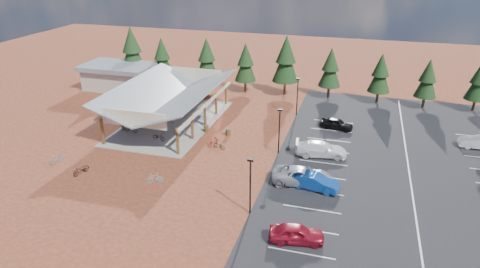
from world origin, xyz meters
TOP-DOWN VIEW (x-y plane):
  - ground at (0.00, 0.00)m, footprint 140.00×140.00m
  - asphalt_lot at (18.50, 3.00)m, footprint 27.00×44.00m
  - concrete_pad at (-10.00, 7.00)m, footprint 10.60×18.60m
  - bike_pavilion at (-10.00, 7.00)m, footprint 11.65×19.40m
  - outbuilding at (-24.00, 18.00)m, footprint 11.00×7.00m
  - lamp_post_0 at (5.00, -10.00)m, footprint 0.50×0.25m
  - lamp_post_1 at (5.00, 2.00)m, footprint 0.50×0.25m
  - lamp_post_2 at (5.00, 14.00)m, footprint 0.50×0.25m
  - trash_bin_0 at (-4.63, 5.24)m, footprint 0.60×0.60m
  - trash_bin_1 at (-1.73, 4.97)m, footprint 0.60×0.60m
  - pine_0 at (-23.20, 21.36)m, footprint 3.98×3.98m
  - pine_1 at (-18.10, 21.64)m, footprint 3.31×3.31m
  - pine_2 at (-10.50, 21.67)m, footprint 3.50×3.50m
  - pine_3 at (-4.29, 21.83)m, footprint 3.28×3.28m
  - pine_4 at (1.84, 22.08)m, footprint 3.89×3.89m
  - pine_5 at (8.37, 22.63)m, footprint 3.25×3.25m
  - pine_6 at (15.37, 22.14)m, footprint 3.14×3.14m
  - pine_7 at (21.56, 21.75)m, footprint 3.01×3.01m
  - pine_8 at (28.08, 22.43)m, footprint 3.06×3.06m
  - bike_0 at (-13.29, 2.47)m, footprint 1.78×0.75m
  - bike_1 at (-12.08, 6.59)m, footprint 1.55×0.84m
  - bike_2 at (-11.75, 8.01)m, footprint 1.64×0.64m
  - bike_3 at (-11.35, 13.26)m, footprint 1.51×0.54m
  - bike_4 at (-9.01, 1.22)m, footprint 1.77×0.91m
  - bike_5 at (-9.30, 5.45)m, footprint 1.82×0.67m
  - bike_6 at (-6.60, 8.68)m, footprint 1.70×0.90m
  - bike_7 at (-7.50, 14.74)m, footprint 1.75×0.70m
  - bike_8 at (-12.91, -8.08)m, footprint 1.14×1.98m
  - bike_9 at (-16.83, -6.74)m, footprint 1.07×1.57m
  - bike_13 at (-5.03, -7.64)m, footprint 1.72×1.12m
  - bike_15 at (-2.54, 1.91)m, footprint 1.15×1.88m
  - bike_16 at (-1.61, 1.26)m, footprint 1.66×1.07m
  - car_0 at (9.40, -12.72)m, footprint 4.45×2.40m
  - car_1 at (9.74, -4.53)m, footprint 4.72×2.18m
  - car_2 at (8.52, -3.89)m, footprint 5.93×3.01m
  - car_3 at (9.52, 2.63)m, footprint 5.77×2.95m
  - car_4 at (10.55, 10.67)m, footprint 4.20×2.31m
  - car_9 at (26.32, 9.44)m, footprint 4.35×1.60m

SIDE VIEW (x-z plane):
  - ground at x=0.00m, z-range 0.00..0.00m
  - asphalt_lot at x=18.50m, z-range 0.00..0.04m
  - concrete_pad at x=-10.00m, z-range 0.00..0.10m
  - bike_16 at x=-1.61m, z-range 0.00..0.82m
  - trash_bin_0 at x=-4.63m, z-range 0.00..0.90m
  - trash_bin_1 at x=-1.73m, z-range 0.00..0.90m
  - bike_9 at x=-16.83m, z-range 0.00..0.92m
  - bike_8 at x=-12.91m, z-range 0.00..0.98m
  - bike_13 at x=-5.03m, z-range 0.00..1.01m
  - bike_2 at x=-11.75m, z-range 0.10..0.95m
  - bike_6 at x=-6.60m, z-range 0.10..0.95m
  - bike_4 at x=-9.01m, z-range 0.10..0.99m
  - bike_3 at x=-11.35m, z-range 0.10..0.99m
  - bike_15 at x=-2.54m, z-range 0.00..1.10m
  - bike_1 at x=-12.08m, z-range 0.10..1.00m
  - bike_0 at x=-13.29m, z-range 0.10..1.01m
  - bike_7 at x=-7.50m, z-range 0.10..1.13m
  - bike_5 at x=-9.30m, z-range 0.10..1.17m
  - car_4 at x=10.55m, z-range 0.04..1.39m
  - car_9 at x=26.32m, z-range 0.04..1.46m
  - car_0 at x=9.40m, z-range 0.04..1.48m
  - car_1 at x=9.74m, z-range 0.04..1.54m
  - car_3 at x=9.52m, z-range 0.04..1.64m
  - car_2 at x=8.52m, z-range 0.04..1.65m
  - outbuilding at x=-24.00m, z-range 0.08..3.98m
  - lamp_post_0 at x=5.00m, z-range 0.41..5.55m
  - lamp_post_1 at x=5.00m, z-range 0.41..5.55m
  - lamp_post_2 at x=5.00m, z-range 0.41..5.55m
  - bike_pavilion at x=-10.00m, z-range 1.34..6.31m
  - pine_7 at x=21.56m, z-range 0.77..7.77m
  - pine_8 at x=28.08m, z-range 0.78..7.91m
  - pine_6 at x=15.37m, z-range 0.81..8.11m
  - pine_5 at x=8.37m, z-range 0.83..8.40m
  - pine_3 at x=-4.29m, z-range 0.84..8.48m
  - pine_1 at x=-18.10m, z-range 0.85..8.57m
  - pine_2 at x=-10.50m, z-range 0.90..9.04m
  - pine_4 at x=1.84m, z-range 1.00..10.06m
  - pine_0 at x=-23.20m, z-range 1.03..10.30m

